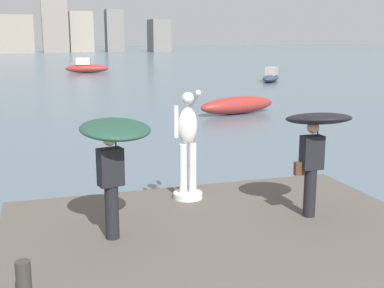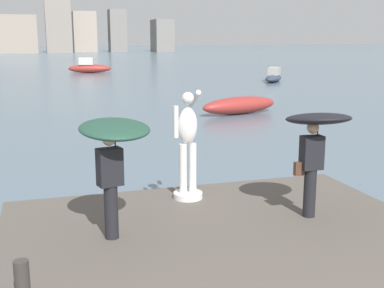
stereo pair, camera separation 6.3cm
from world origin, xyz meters
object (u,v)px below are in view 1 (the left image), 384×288
Objects in this scene: onlooker_left at (114,144)px; mooring_bollard at (24,281)px; onlooker_right at (316,133)px; boat_mid at (271,77)px; statue_white_figure at (188,149)px; boat_near at (238,105)px; boat_leftward at (86,67)px.

onlooker_left reaches higher than mooring_bollard.
onlooker_right is 0.51× the size of boat_mid.
boat_near is at bearing 63.44° from statue_white_figure.
boat_leftward is at bearing 84.83° from onlooker_left.
statue_white_figure is at bearing 138.79° from onlooker_right.
boat_mid is 20.39m from boat_leftward.
onlooker_left is at bearing -136.87° from statue_white_figure.
mooring_bollard is at bearing -96.68° from boat_leftward.
boat_near is 1.14× the size of boat_mid.
onlooker_left is at bearing 50.10° from mooring_bollard.
boat_near is at bearing -121.05° from boat_mid.
onlooker_right is at bearing 18.11° from mooring_bollard.
onlooker_left is at bearing -119.34° from boat_near.
boat_leftward reaches higher than boat_mid.
statue_white_figure reaches higher than onlooker_right.
onlooker_right is 3.80× the size of mooring_bollard.
mooring_bollard is at bearing -161.89° from onlooker_right.
boat_leftward reaches higher than mooring_bollard.
mooring_bollard is (-1.40, -1.68, -1.27)m from onlooker_left.
onlooker_left reaches higher than boat_leftward.
mooring_bollard is 0.12× the size of boat_near.
statue_white_figure is at bearing -119.09° from boat_mid.
boat_leftward is (4.12, 45.52, -1.35)m from onlooker_left.
statue_white_figure is 4.55m from mooring_bollard.
onlooker_right is 5.36m from mooring_bollard.
boat_leftward is at bearing 97.26° from boat_near.
mooring_bollard is at bearing -120.81° from boat_mid.
boat_near is (4.54, 14.44, -1.51)m from onlooker_right.
boat_mid is (17.64, 30.25, -1.51)m from onlooker_left.
boat_near is 31.38m from boat_leftward.
mooring_bollard is (-4.95, -1.62, -1.27)m from onlooker_right.
onlooker_left is 0.45× the size of boat_near.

